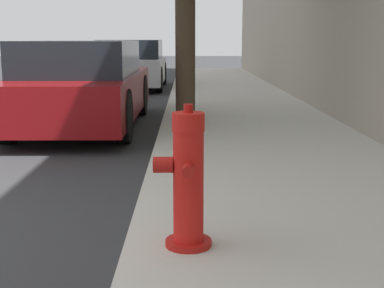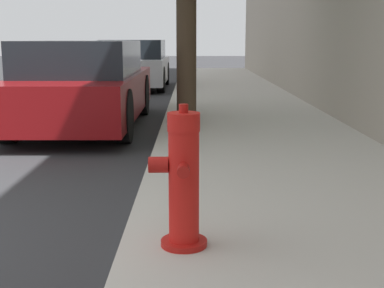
{
  "view_description": "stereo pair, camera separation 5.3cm",
  "coord_description": "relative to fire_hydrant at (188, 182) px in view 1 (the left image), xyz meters",
  "views": [
    {
      "loc": [
        2.58,
        -3.0,
        1.36
      ],
      "look_at": [
        2.61,
        1.27,
        0.52
      ],
      "focal_mm": 50.0,
      "sensor_mm": 36.0,
      "label": 1
    },
    {
      "loc": [
        2.63,
        -3.0,
        1.36
      ],
      "look_at": [
        2.61,
        1.27,
        0.52
      ],
      "focal_mm": 50.0,
      "sensor_mm": 36.0,
      "label": 2
    }
  ],
  "objects": [
    {
      "name": "parked_car_near",
      "position": [
        -1.61,
        5.19,
        0.13
      ],
      "size": [
        1.72,
        4.38,
        1.33
      ],
      "color": "maroon",
      "rests_on": "ground_plane"
    },
    {
      "name": "parked_car_mid",
      "position": [
        -1.53,
        11.8,
        0.12
      ],
      "size": [
        1.78,
        3.9,
        1.33
      ],
      "color": "#B7B7BC",
      "rests_on": "ground_plane"
    },
    {
      "name": "fire_hydrant",
      "position": [
        0.0,
        0.0,
        0.0
      ],
      "size": [
        0.35,
        0.38,
        0.86
      ],
      "color": "#A91511",
      "rests_on": "sidewalk_slab"
    },
    {
      "name": "sidewalk_slab",
      "position": [
        0.96,
        -0.07,
        -0.46
      ],
      "size": [
        2.71,
        40.0,
        0.12
      ],
      "color": "#B7B2A8",
      "rests_on": "ground_plane"
    }
  ]
}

